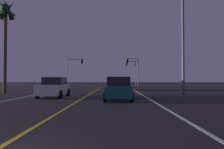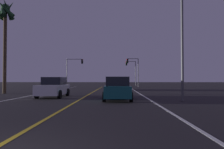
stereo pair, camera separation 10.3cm
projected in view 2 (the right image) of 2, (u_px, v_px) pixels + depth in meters
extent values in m
cube|color=silver|center=(143.00, 96.00, 18.75)|extent=(0.16, 43.27, 0.01)
cube|color=silver|center=(30.00, 96.00, 18.94)|extent=(0.16, 43.27, 0.01)
cube|color=gold|center=(87.00, 96.00, 18.85)|extent=(0.16, 43.27, 0.01)
cylinder|color=black|center=(106.00, 94.00, 16.45)|extent=(0.22, 0.68, 0.68)
cylinder|color=black|center=(129.00, 94.00, 16.42)|extent=(0.22, 0.68, 0.68)
cylinder|color=black|center=(104.00, 97.00, 13.75)|extent=(0.22, 0.68, 0.68)
cylinder|color=black|center=(131.00, 97.00, 13.72)|extent=(0.22, 0.68, 0.68)
cube|color=#145156|center=(117.00, 91.00, 15.09)|extent=(1.80, 4.30, 0.80)
cube|color=black|center=(117.00, 81.00, 14.86)|extent=(1.60, 2.10, 0.64)
cube|color=red|center=(108.00, 91.00, 13.01)|extent=(0.24, 0.08, 0.16)
cube|color=red|center=(127.00, 91.00, 12.98)|extent=(0.24, 0.08, 0.16)
cylinder|color=black|center=(110.00, 87.00, 30.25)|extent=(0.22, 0.68, 0.68)
cylinder|color=black|center=(123.00, 87.00, 30.22)|extent=(0.22, 0.68, 0.68)
cylinder|color=black|center=(110.00, 88.00, 27.55)|extent=(0.22, 0.68, 0.68)
cylinder|color=black|center=(123.00, 88.00, 27.52)|extent=(0.22, 0.68, 0.68)
cube|color=#38383D|center=(117.00, 85.00, 28.89)|extent=(1.80, 4.30, 0.80)
cube|color=black|center=(117.00, 80.00, 28.66)|extent=(1.60, 2.10, 0.64)
cube|color=red|center=(112.00, 85.00, 26.81)|extent=(0.24, 0.08, 0.16)
cube|color=red|center=(121.00, 85.00, 26.79)|extent=(0.24, 0.08, 0.16)
cylinder|color=black|center=(60.00, 94.00, 16.03)|extent=(0.22, 0.68, 0.68)
cylinder|color=black|center=(37.00, 94.00, 16.06)|extent=(0.22, 0.68, 0.68)
cylinder|color=black|center=(68.00, 92.00, 18.73)|extent=(0.22, 0.68, 0.68)
cylinder|color=black|center=(48.00, 92.00, 18.76)|extent=(0.22, 0.68, 0.68)
cube|color=silver|center=(53.00, 89.00, 17.40)|extent=(1.80, 4.30, 0.80)
cube|color=black|center=(54.00, 81.00, 17.67)|extent=(1.60, 2.10, 0.64)
cube|color=red|center=(66.00, 87.00, 19.49)|extent=(0.24, 0.08, 0.16)
cube|color=red|center=(54.00, 87.00, 19.51)|extent=(0.24, 0.08, 0.16)
cylinder|color=#4C4C51|center=(138.00, 73.00, 40.90)|extent=(0.14, 0.14, 5.66)
cylinder|color=#4C4C51|center=(133.00, 59.00, 40.98)|extent=(2.10, 0.10, 0.10)
cube|color=black|center=(128.00, 61.00, 40.99)|extent=(0.28, 0.36, 0.90)
sphere|color=red|center=(127.00, 59.00, 41.00)|extent=(0.20, 0.20, 0.20)
sphere|color=#3C2706|center=(127.00, 61.00, 41.00)|extent=(0.20, 0.20, 0.20)
sphere|color=#063816|center=(127.00, 62.00, 40.99)|extent=(0.20, 0.20, 0.20)
cylinder|color=#4C4C51|center=(67.00, 73.00, 41.17)|extent=(0.14, 0.14, 5.58)
cylinder|color=#4C4C51|center=(74.00, 59.00, 41.20)|extent=(3.07, 0.10, 0.10)
cube|color=black|center=(82.00, 61.00, 41.16)|extent=(0.28, 0.36, 0.90)
sphere|color=red|center=(83.00, 60.00, 41.16)|extent=(0.20, 0.20, 0.20)
sphere|color=#3C2706|center=(83.00, 61.00, 41.16)|extent=(0.20, 0.20, 0.20)
sphere|color=#063816|center=(83.00, 63.00, 41.15)|extent=(0.20, 0.20, 0.20)
cylinder|color=#4C4C51|center=(136.00, 74.00, 46.40)|extent=(0.14, 0.14, 5.57)
cylinder|color=#4C4C51|center=(131.00, 61.00, 46.48)|extent=(2.02, 0.10, 0.10)
cube|color=black|center=(127.00, 63.00, 46.49)|extent=(0.28, 0.36, 0.90)
sphere|color=red|center=(126.00, 62.00, 46.50)|extent=(0.20, 0.20, 0.20)
sphere|color=#3C2706|center=(126.00, 63.00, 46.49)|extent=(0.20, 0.20, 0.20)
sphere|color=#063816|center=(126.00, 65.00, 46.48)|extent=(0.20, 0.20, 0.20)
cylinder|color=#4C4C51|center=(182.00, 37.00, 14.32)|extent=(0.18, 0.18, 8.87)
cylinder|color=#473826|center=(5.00, 52.00, 21.88)|extent=(0.36, 0.36, 8.89)
sphere|color=#19381E|center=(5.00, 8.00, 21.98)|extent=(0.90, 0.90, 0.90)
cone|color=#19381E|center=(8.00, 9.00, 21.92)|extent=(0.86, 1.89, 2.13)
cone|color=#19381E|center=(7.00, 10.00, 22.27)|extent=(1.98, 0.79, 2.16)
cone|color=#19381E|center=(4.00, 10.00, 22.12)|extent=(1.30, 1.79, 2.05)
cone|color=#19381E|center=(2.00, 9.00, 21.78)|extent=(1.52, 1.61, 1.93)
cone|color=#19381E|center=(5.00, 9.00, 21.70)|extent=(1.98, 1.26, 1.93)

